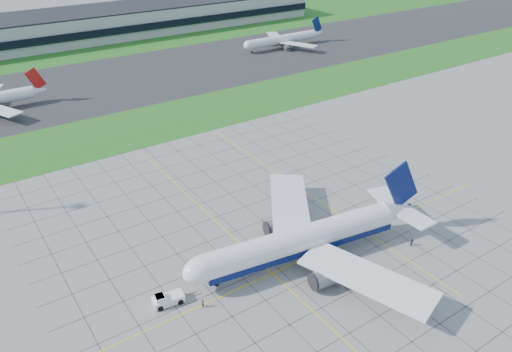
% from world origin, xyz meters
% --- Properties ---
extents(ground, '(1400.00, 1400.00, 0.00)m').
position_xyz_m(ground, '(0.00, 0.00, 0.00)').
color(ground, gray).
rests_on(ground, ground).
extents(grass_median, '(700.00, 35.00, 0.04)m').
position_xyz_m(grass_median, '(0.00, 90.00, 0.02)').
color(grass_median, '#26671D').
rests_on(grass_median, ground).
extents(asphalt_taxiway, '(700.00, 75.00, 0.04)m').
position_xyz_m(asphalt_taxiway, '(0.00, 145.00, 0.03)').
color(asphalt_taxiway, '#383838').
rests_on(asphalt_taxiway, ground).
extents(grass_far, '(700.00, 145.00, 0.04)m').
position_xyz_m(grass_far, '(0.00, 255.00, 0.02)').
color(grass_far, '#26671D').
rests_on(grass_far, ground).
extents(apron_markings, '(120.00, 130.00, 0.03)m').
position_xyz_m(apron_markings, '(0.43, 11.09, 0.02)').
color(apron_markings, '#474744').
rests_on(apron_markings, ground).
extents(terminal, '(260.00, 43.00, 15.80)m').
position_xyz_m(terminal, '(40.00, 229.87, 7.89)').
color(terminal, '#B7B7B2').
rests_on(terminal, ground).
extents(airliner, '(59.82, 60.21, 18.89)m').
position_xyz_m(airliner, '(-1.41, -1.57, 5.17)').
color(airliner, white).
rests_on(airliner, ground).
extents(pushback_tug, '(9.30, 3.96, 2.55)m').
position_xyz_m(pushback_tug, '(-32.92, 2.45, 1.14)').
color(pushback_tug, white).
rests_on(pushback_tug, ground).
extents(crew_near, '(0.54, 0.75, 1.92)m').
position_xyz_m(crew_near, '(-27.42, -2.53, 0.96)').
color(crew_near, black).
rests_on(crew_near, ground).
extents(crew_far, '(1.03, 0.86, 1.93)m').
position_xyz_m(crew_far, '(22.96, -12.36, 0.97)').
color(crew_far, black).
rests_on(crew_far, ground).
extents(distant_jet_2, '(50.49, 42.66, 14.08)m').
position_xyz_m(distant_jet_2, '(106.24, 149.25, 4.49)').
color(distant_jet_2, white).
rests_on(distant_jet_2, ground).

